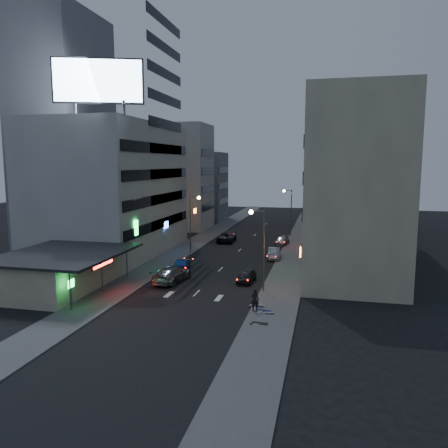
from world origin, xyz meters
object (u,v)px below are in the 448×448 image
(scooter_black_b, at_px, (263,301))
(parked_car_left, at_px, (227,237))
(scooter_black_a, at_px, (269,316))
(scooter_silver_a, at_px, (273,305))
(parked_car_right_mid, at_px, (274,253))
(road_car_blue, at_px, (183,264))
(scooter_silver_b, at_px, (266,299))
(parked_car_right_near, at_px, (246,276))
(scooter_blue, at_px, (272,304))
(person, at_px, (255,300))
(road_car_silver, at_px, (172,274))
(parked_car_right_far, at_px, (282,241))

(scooter_black_b, bearing_deg, parked_car_left, 43.08)
(scooter_black_a, height_order, scooter_silver_a, scooter_silver_a)
(parked_car_left, xyz_separation_m, scooter_black_b, (10.39, -31.27, -0.14))
(parked_car_right_mid, height_order, road_car_blue, parked_car_right_mid)
(road_car_blue, height_order, scooter_silver_b, scooter_silver_b)
(parked_car_right_near, distance_m, scooter_blue, 9.81)
(scooter_black_a, bearing_deg, person, 33.30)
(parked_car_right_near, relative_size, road_car_silver, 0.67)
(person, bearing_deg, road_car_blue, -47.61)
(parked_car_right_near, xyz_separation_m, scooter_black_b, (2.96, -8.01, -0.05))
(parked_car_left, height_order, scooter_silver_b, parked_car_left)
(scooter_silver_b, bearing_deg, person, 169.60)
(parked_car_left, relative_size, person, 2.86)
(scooter_blue, xyz_separation_m, scooter_silver_b, (-0.70, 1.23, -0.02))
(scooter_silver_b, bearing_deg, scooter_silver_a, -135.33)
(parked_car_right_mid, distance_m, parked_car_right_far, 10.32)
(scooter_silver_a, bearing_deg, parked_car_right_mid, -6.21)
(parked_car_right_near, relative_size, parked_car_right_far, 0.90)
(parked_car_left, distance_m, person, 34.02)
(road_car_blue, relative_size, road_car_silver, 0.65)
(road_car_blue, bearing_deg, scooter_silver_b, 127.96)
(road_car_blue, bearing_deg, parked_car_right_far, -125.17)
(person, bearing_deg, scooter_black_b, -110.50)
(road_car_blue, bearing_deg, scooter_blue, 126.73)
(scooter_black_a, relative_size, scooter_silver_a, 0.96)
(parked_car_left, distance_m, parked_car_right_far, 9.04)
(parked_car_right_near, distance_m, person, 9.61)
(scooter_black_a, bearing_deg, scooter_silver_a, 2.24)
(person, relative_size, scooter_black_b, 1.17)
(scooter_silver_a, distance_m, scooter_blue, 0.31)
(scooter_black_a, height_order, scooter_black_b, scooter_black_a)
(parked_car_right_mid, bearing_deg, parked_car_right_near, -101.35)
(road_car_blue, xyz_separation_m, scooter_black_b, (11.37, -11.77, -0.01))
(parked_car_right_near, xyz_separation_m, parked_car_left, (-7.43, 23.27, 0.09))
(parked_car_right_mid, height_order, road_car_silver, road_car_silver)
(person, distance_m, scooter_black_a, 3.08)
(parked_car_left, distance_m, scooter_black_a, 36.99)
(road_car_blue, xyz_separation_m, scooter_blue, (12.27, -12.78, 0.10))
(parked_car_left, xyz_separation_m, parked_car_right_far, (9.01, -0.78, -0.13))
(scooter_black_a, bearing_deg, road_car_blue, 41.59)
(parked_car_left, distance_m, road_car_silver, 24.99)
(road_car_blue, bearing_deg, scooter_silver_a, 126.38)
(scooter_black_a, xyz_separation_m, scooter_blue, (-0.07, 2.92, 0.02))
(scooter_black_a, bearing_deg, scooter_silver_b, 13.85)
(scooter_black_a, distance_m, scooter_black_b, 4.05)
(scooter_silver_a, bearing_deg, road_car_blue, 30.65)
(scooter_silver_a, bearing_deg, parked_car_right_near, 10.34)
(scooter_black_a, distance_m, scooter_blue, 2.92)
(parked_car_right_far, xyz_separation_m, person, (0.84, -31.77, 0.45))
(scooter_blue, bearing_deg, person, 116.27)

